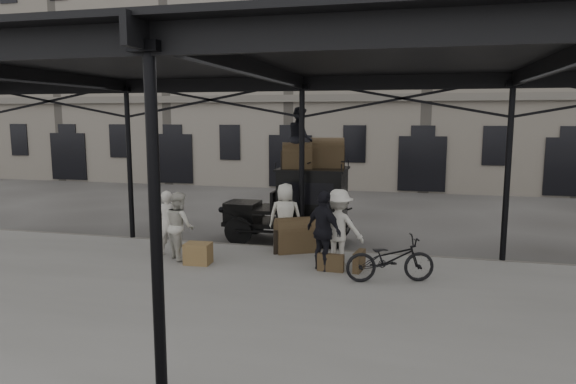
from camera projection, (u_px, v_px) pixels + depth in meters
name	position (u px, v px, depth m)	size (l,w,h in m)	color
ground	(283.00, 276.00, 11.75)	(120.00, 120.00, 0.00)	#383533
platform	(257.00, 303.00, 9.81)	(28.00, 8.00, 0.15)	slate
canopy	(259.00, 62.00, 9.42)	(22.50, 9.00, 4.74)	black
building_frontage	(364.00, 54.00, 28.02)	(64.00, 8.00, 14.00)	slate
taxi	(302.00, 202.00, 14.64)	(3.65, 1.55, 2.18)	black
porter_left	(167.00, 223.00, 12.82)	(0.60, 0.39, 1.65)	beige
porter_midleft	(179.00, 225.00, 12.52)	(0.80, 0.63, 1.65)	beige
porter_centre	(285.00, 216.00, 13.42)	(0.85, 0.56, 1.75)	beige
porter_official	(324.00, 231.00, 11.56)	(1.06, 0.44, 1.82)	black
porter_right	(339.00, 228.00, 11.93)	(1.16, 0.67, 1.80)	beige
bicycle	(390.00, 259.00, 10.79)	(0.65, 1.87, 0.98)	black
porter_roof	(300.00, 138.00, 14.29)	(0.83, 0.64, 1.70)	black
steamer_trunk_roof_near	(297.00, 158.00, 14.24)	(0.82, 0.50, 0.60)	#4C3A23
steamer_trunk_roof_far	(327.00, 155.00, 14.49)	(0.96, 0.58, 0.70)	#4C3A23
steamer_trunk_platform	(295.00, 237.00, 13.25)	(1.01, 0.62, 0.74)	#4C3A23
wicker_hamper	(198.00, 253.00, 12.13)	(0.60, 0.45, 0.50)	olive
suitcase_upright	(359.00, 261.00, 11.59)	(0.15, 0.60, 0.45)	#4C3A23
suitcase_flat	(331.00, 263.00, 11.54)	(0.60, 0.15, 0.40)	#4C3A23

